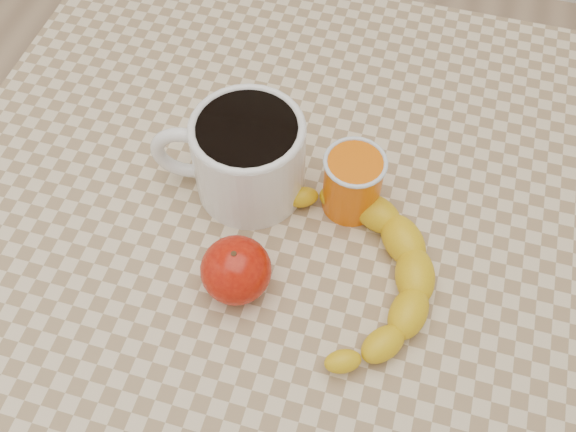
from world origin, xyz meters
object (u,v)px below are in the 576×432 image
(apple, at_px, (236,270))
(banana, at_px, (360,270))
(coffee_mug, at_px, (246,154))
(table, at_px, (288,265))
(orange_juice_glass, at_px, (353,182))

(apple, bearing_deg, banana, 19.01)
(coffee_mug, bearing_deg, apple, -76.96)
(table, relative_size, orange_juice_glass, 10.53)
(table, relative_size, banana, 2.79)
(table, xyz_separation_m, coffee_mug, (-0.06, 0.04, 0.14))
(apple, distance_m, banana, 0.12)
(table, height_order, banana, banana)
(coffee_mug, height_order, banana, coffee_mug)
(orange_juice_glass, bearing_deg, apple, -123.97)
(table, relative_size, coffee_mug, 4.61)
(table, distance_m, banana, 0.14)
(orange_juice_glass, bearing_deg, table, -140.70)
(table, height_order, orange_juice_glass, orange_juice_glass)
(orange_juice_glass, relative_size, banana, 0.26)
(table, bearing_deg, orange_juice_glass, 39.30)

